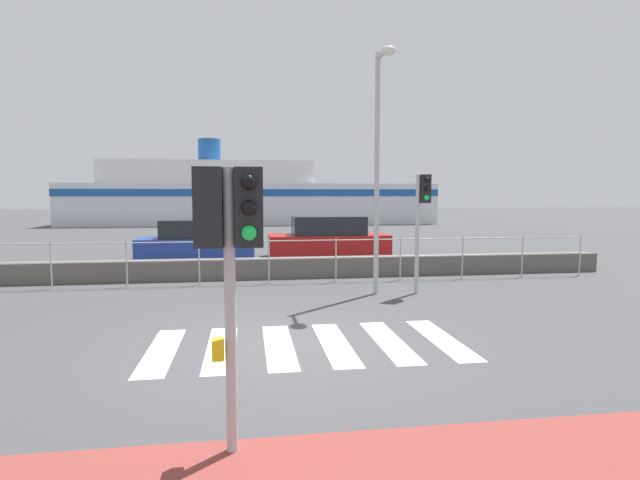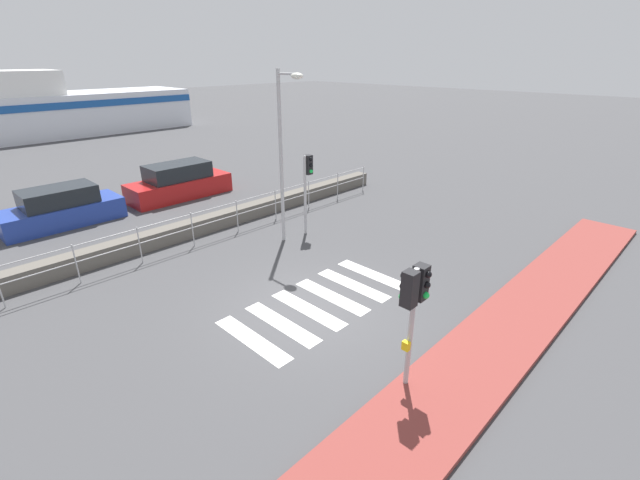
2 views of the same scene
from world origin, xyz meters
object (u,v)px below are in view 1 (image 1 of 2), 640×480
Objects in this scene: traffic_light_far at (422,207)px; ferry_boat at (245,197)px; parked_car_blue at (197,242)px; parked_car_red at (328,240)px; streetlamp at (380,144)px; traffic_light_near at (229,235)px.

traffic_light_far is 30.52m from ferry_boat.
traffic_light_far is 9.66m from parked_car_blue.
traffic_light_far reaches higher than parked_car_red.
traffic_light_far is 1.82m from streetlamp.
streetlamp reaches higher than parked_car_blue.
streetlamp reaches higher than traffic_light_far.
traffic_light_far is at bearing -50.83° from parked_car_blue.
traffic_light_near is 7.91m from streetlamp.
streetlamp is 1.24× the size of parked_car_red.
traffic_light_far is 7.62m from parked_car_red.
streetlamp is at bearing 65.50° from traffic_light_near.
ferry_boat is at bearing 90.00° from traffic_light_near.
ferry_boat is 22.93m from parked_car_blue.
parked_car_blue is 4.96m from parked_car_red.
ferry_boat is (0.00, 37.39, 0.12)m from traffic_light_near.
traffic_light_near is 15.00m from parked_car_red.
traffic_light_far is at bearing 58.97° from traffic_light_near.
streetlamp is 0.19× the size of ferry_boat.
traffic_light_near is at bearing -121.03° from traffic_light_far.
parked_car_red is (3.25, 14.58, -1.38)m from traffic_light_near.
traffic_light_near is 0.46× the size of streetlamp.
ferry_boat reaches higher than streetlamp.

